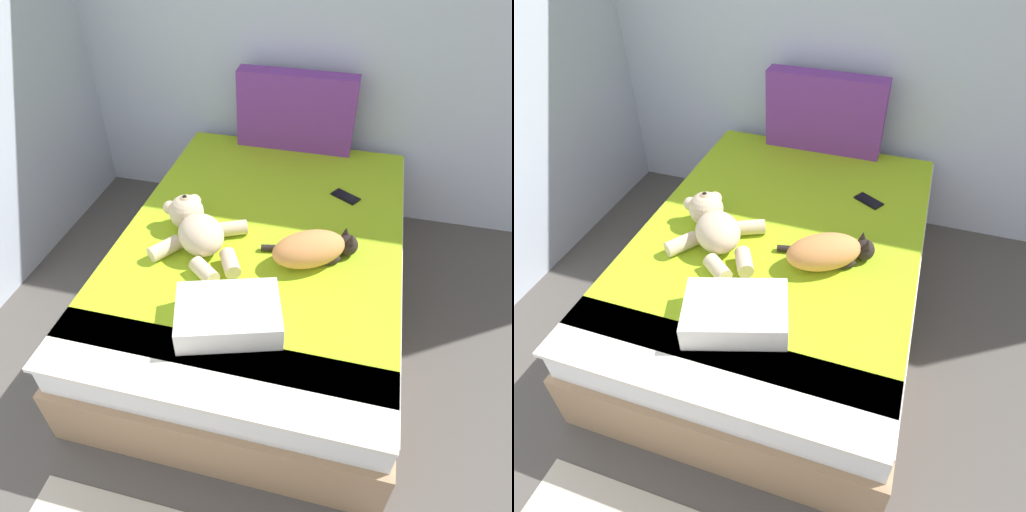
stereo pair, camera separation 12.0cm
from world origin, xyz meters
The scene contains 7 objects.
wall_back centered at (2.01, 4.25, 1.27)m, with size 4.14×0.06×2.53m, color silver.
bed centered at (1.41, 3.18, 0.25)m, with size 1.38×1.95×0.51m.
patterned_cushion centered at (1.40, 4.07, 0.74)m, with size 0.70×0.12×0.46m.
cat centered at (1.67, 3.03, 0.59)m, with size 0.44×0.34×0.15m.
teddy_bear centered at (1.13, 3.04, 0.59)m, with size 0.48×0.52×0.18m.
cell_phone centered at (1.77, 3.58, 0.52)m, with size 0.16×0.14×0.01m.
throw_pillow centered at (1.41, 2.58, 0.57)m, with size 0.40×0.28×0.11m, color white.
Camera 2 is at (1.92, 1.48, 1.93)m, focal length 32.61 mm.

